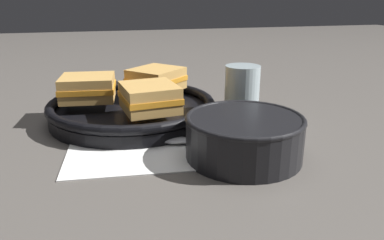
# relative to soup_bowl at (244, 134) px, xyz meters

# --- Properties ---
(ground_plane) EXTENTS (4.00, 4.00, 0.00)m
(ground_plane) POSITION_rel_soup_bowl_xyz_m (-0.09, 0.06, -0.04)
(ground_plane) COLOR #56514C
(napkin) EXTENTS (0.25, 0.22, 0.00)m
(napkin) POSITION_rel_soup_bowl_xyz_m (-0.14, 0.08, -0.04)
(napkin) COLOR white
(napkin) RESTS_ON ground_plane
(soup_bowl) EXTENTS (0.18, 0.18, 0.07)m
(soup_bowl) POSITION_rel_soup_bowl_xyz_m (0.00, 0.00, 0.00)
(soup_bowl) COLOR black
(soup_bowl) RESTS_ON ground_plane
(spoon) EXTENTS (0.16, 0.05, 0.01)m
(spoon) POSITION_rel_soup_bowl_xyz_m (-0.11, 0.08, -0.03)
(spoon) COLOR #B7B7BC
(spoon) RESTS_ON napkin
(skillet) EXTENTS (0.33, 0.46, 0.04)m
(skillet) POSITION_rel_soup_bowl_xyz_m (-0.15, 0.23, -0.02)
(skillet) COLOR black
(skillet) RESTS_ON ground_plane
(sandwich_near_left) EXTENTS (0.14, 0.14, 0.05)m
(sandwich_near_left) POSITION_rel_soup_bowl_xyz_m (-0.09, 0.29, 0.03)
(sandwich_near_left) COLOR tan
(sandwich_near_left) RESTS_ON skillet
(sandwich_near_right) EXTENTS (0.11, 0.10, 0.05)m
(sandwich_near_right) POSITION_rel_soup_bowl_xyz_m (-0.23, 0.24, 0.03)
(sandwich_near_right) COLOR tan
(sandwich_near_right) RESTS_ON skillet
(sandwich_far_left) EXTENTS (0.11, 0.11, 0.05)m
(sandwich_far_left) POSITION_rel_soup_bowl_xyz_m (-0.12, 0.14, 0.03)
(sandwich_far_left) COLOR tan
(sandwich_far_left) RESTS_ON skillet
(drinking_glass) EXTENTS (0.06, 0.06, 0.11)m
(drinking_glass) POSITION_rel_soup_bowl_xyz_m (0.05, 0.14, 0.02)
(drinking_glass) COLOR silver
(drinking_glass) RESTS_ON ground_plane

